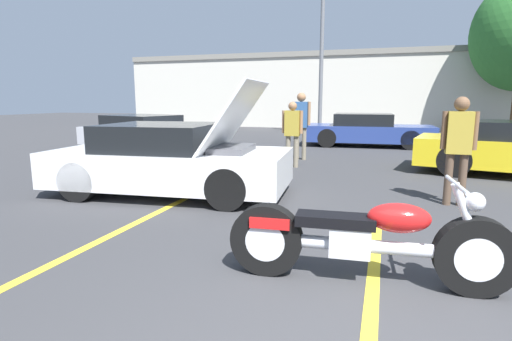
# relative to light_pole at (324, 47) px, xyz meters

# --- Properties ---
(parking_stripe_foreground) EXTENTS (0.12, 5.28, 0.01)m
(parking_stripe_foreground) POSITION_rel_light_pole_xyz_m (-0.36, -15.07, -3.99)
(parking_stripe_foreground) COLOR yellow
(parking_stripe_foreground) RESTS_ON ground
(parking_stripe_middle) EXTENTS (0.12, 5.28, 0.01)m
(parking_stripe_middle) POSITION_rel_light_pole_xyz_m (2.76, -15.07, -3.99)
(parking_stripe_middle) COLOR yellow
(parking_stripe_middle) RESTS_ON ground
(far_building) EXTENTS (32.00, 4.20, 4.40)m
(far_building) POSITION_rel_light_pole_xyz_m (2.77, 6.82, -1.66)
(far_building) COLOR beige
(far_building) RESTS_ON ground
(light_pole) EXTENTS (1.21, 0.28, 7.24)m
(light_pole) POSITION_rel_light_pole_xyz_m (0.00, 0.00, 0.00)
(light_pole) COLOR slate
(light_pole) RESTS_ON ground
(motorcycle) EXTENTS (2.50, 0.70, 0.98)m
(motorcycle) POSITION_rel_light_pole_xyz_m (2.67, -14.99, -3.59)
(motorcycle) COLOR black
(motorcycle) RESTS_ON ground
(show_car_hood_open) EXTENTS (4.26, 2.25, 1.97)m
(show_car_hood_open) POSITION_rel_light_pole_xyz_m (-0.76, -12.38, -3.39)
(show_car_hood_open) COLOR white
(show_car_hood_open) RESTS_ON ground
(parked_car_left_row) EXTENTS (5.02, 3.08, 1.17)m
(parked_car_left_row) POSITION_rel_light_pole_xyz_m (-4.57, -7.37, -3.43)
(parked_car_left_row) COLOR silver
(parked_car_left_row) RESTS_ON ground
(parked_car_mid_left_row) EXTENTS (4.53, 2.07, 1.16)m
(parked_car_mid_left_row) POSITION_rel_light_pole_xyz_m (2.18, -3.60, -3.43)
(parked_car_mid_left_row) COLOR navy
(parked_car_mid_left_row) RESTS_ON ground
(spectator_near_motorcycle) EXTENTS (0.52, 0.21, 1.61)m
(spectator_near_motorcycle) POSITION_rel_light_pole_xyz_m (0.63, -8.94, -3.05)
(spectator_near_motorcycle) COLOR gray
(spectator_near_motorcycle) RESTS_ON ground
(spectator_by_show_car) EXTENTS (0.52, 0.22, 1.70)m
(spectator_by_show_car) POSITION_rel_light_pole_xyz_m (3.89, -11.71, -2.98)
(spectator_by_show_car) COLOR brown
(spectator_by_show_car) RESTS_ON ground
(spectator_midground) EXTENTS (0.52, 0.24, 1.84)m
(spectator_midground) POSITION_rel_light_pole_xyz_m (0.58, -7.62, -2.89)
(spectator_midground) COLOR gray
(spectator_midground) RESTS_ON ground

